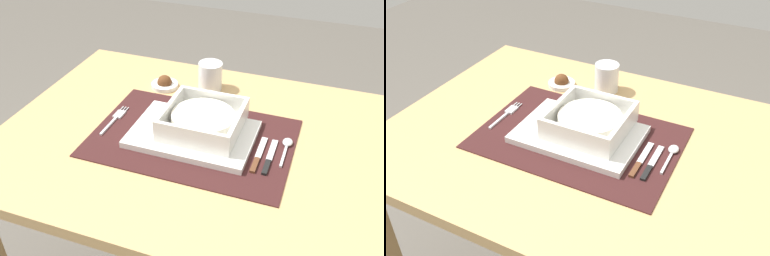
# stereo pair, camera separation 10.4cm
# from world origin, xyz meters

# --- Properties ---
(dining_table) EXTENTS (0.96, 0.74, 0.76)m
(dining_table) POSITION_xyz_m (0.00, 0.00, 0.64)
(dining_table) COLOR tan
(dining_table) RESTS_ON ground
(placemat) EXTENTS (0.48, 0.33, 0.00)m
(placemat) POSITION_xyz_m (-0.00, -0.01, 0.76)
(placemat) COLOR #381919
(placemat) RESTS_ON dining_table
(serving_plate) EXTENTS (0.30, 0.20, 0.02)m
(serving_plate) POSITION_xyz_m (0.00, -0.01, 0.77)
(serving_plate) COLOR white
(serving_plate) RESTS_ON placemat
(porridge_bowl) EXTENTS (0.18, 0.18, 0.06)m
(porridge_bowl) POSITION_xyz_m (0.02, 0.01, 0.80)
(porridge_bowl) COLOR white
(porridge_bowl) RESTS_ON serving_plate
(fork) EXTENTS (0.02, 0.14, 0.00)m
(fork) POSITION_xyz_m (-0.22, -0.00, 0.76)
(fork) COLOR silver
(fork) RESTS_ON placemat
(spoon) EXTENTS (0.02, 0.11, 0.01)m
(spoon) POSITION_xyz_m (0.22, 0.03, 0.76)
(spoon) COLOR silver
(spoon) RESTS_ON placemat
(butter_knife) EXTENTS (0.01, 0.13, 0.01)m
(butter_knife) POSITION_xyz_m (0.19, -0.03, 0.76)
(butter_knife) COLOR black
(butter_knife) RESTS_ON placemat
(bread_knife) EXTENTS (0.01, 0.14, 0.01)m
(bread_knife) POSITION_xyz_m (0.17, -0.03, 0.76)
(bread_knife) COLOR #59331E
(bread_knife) RESTS_ON placemat
(drinking_glass) EXTENTS (0.07, 0.07, 0.08)m
(drinking_glass) POSITION_xyz_m (-0.04, 0.24, 0.79)
(drinking_glass) COLOR white
(drinking_glass) RESTS_ON dining_table
(condiment_saucer) EXTENTS (0.08, 0.08, 0.04)m
(condiment_saucer) POSITION_xyz_m (-0.16, 0.20, 0.77)
(condiment_saucer) COLOR white
(condiment_saucer) RESTS_ON dining_table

